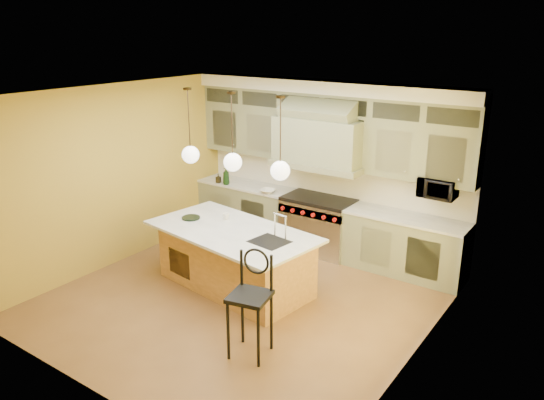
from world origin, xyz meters
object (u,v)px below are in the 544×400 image
Objects in this scene: kitchen_island at (235,257)px; microwave at (438,188)px; range at (318,224)px; counter_stool at (251,297)px.

microwave reaches higher than kitchen_island.
kitchen_island is at bearing -99.89° from range.
kitchen_island is at bearing 122.69° from counter_stool.
counter_stool is 3.45m from microwave.
kitchen_island reaches higher than range.
range is 0.93× the size of counter_stool.
counter_stool is (0.89, -3.10, 0.25)m from range.
microwave is (2.28, 1.99, 0.98)m from kitchen_island.
range is at bearing 88.12° from kitchen_island.
microwave is at bearing 59.51° from counter_stool.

